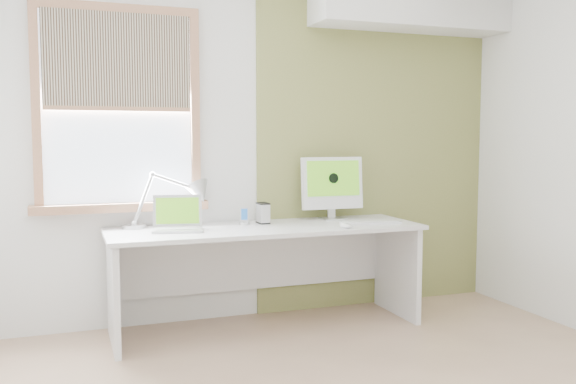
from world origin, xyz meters
name	(u,v)px	position (x,y,z in m)	size (l,w,h in m)	color
room	(361,149)	(0.00, 0.00, 1.30)	(4.04, 3.54, 2.64)	tan
accent_wall	(375,144)	(1.00, 1.74, 1.30)	(2.00, 0.02, 2.60)	olive
soffit	(410,2)	(1.20, 1.57, 2.40)	(1.60, 0.40, 0.42)	white
window	(119,110)	(-1.00, 1.71, 1.54)	(1.20, 0.14, 1.42)	#8D6045
desk	(264,252)	(-0.04, 1.44, 0.53)	(2.20, 0.70, 0.73)	silver
desk_lamp	(188,197)	(-0.54, 1.64, 0.93)	(0.70, 0.28, 0.39)	silver
laptop	(178,222)	(-0.66, 1.43, 0.79)	(0.37, 0.32, 0.23)	silver
phone_dock	(244,219)	(-0.16, 1.53, 0.77)	(0.08, 0.08, 0.13)	silver
external_drive	(263,213)	(-0.02, 1.54, 0.81)	(0.08, 0.12, 0.15)	silver
imac	(332,184)	(0.55, 1.58, 1.00)	(0.49, 0.16, 0.47)	silver
keyboard	(371,222)	(0.71, 1.26, 0.74)	(0.45, 0.19, 0.02)	white
mouse	(346,226)	(0.45, 1.12, 0.75)	(0.06, 0.11, 0.03)	white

